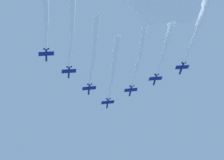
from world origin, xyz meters
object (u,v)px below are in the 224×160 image
object	(u,v)px
jet_port_inner	(94,44)
jet_starboard_mid	(169,34)
jet_starboard_inner	(141,45)
jet_starboard_outer	(202,15)
jet_lead	(114,62)
jet_port_mid	(72,18)

from	to	relation	value
jet_port_inner	jet_starboard_mid	distance (m)	39.99
jet_starboard_inner	jet_starboard_outer	world-z (taller)	jet_starboard_inner
jet_lead	jet_starboard_mid	xyz separation A→B (m)	(-18.99, 28.60, 0.74)
jet_port_inner	jet_port_mid	xyz separation A→B (m)	(16.22, 10.14, 0.15)
jet_lead	jet_port_inner	xyz separation A→B (m)	(15.11, 7.80, -1.17)
jet_lead	jet_starboard_mid	world-z (taller)	jet_starboard_mid
jet_starboard_mid	jet_starboard_outer	world-z (taller)	jet_starboard_mid
jet_starboard_mid	jet_port_inner	bearing A→B (deg)	-31.37
jet_starboard_mid	jet_starboard_outer	bearing A→B (deg)	117.90
jet_port_inner	jet_port_mid	distance (m)	19.13
jet_starboard_inner	jet_starboard_outer	size ratio (longest dim) A/B	0.98
jet_starboard_inner	jet_port_mid	bearing A→B (deg)	3.27
jet_port_inner	jet_starboard_inner	world-z (taller)	jet_starboard_inner
jet_port_mid	jet_lead	bearing A→B (deg)	-150.20
jet_lead	jet_port_inner	distance (m)	17.05
jet_port_mid	jet_starboard_mid	world-z (taller)	jet_starboard_mid
jet_port_inner	jet_starboard_outer	xyz separation A→B (m)	(-43.08, 37.75, 0.68)
jet_lead	jet_port_mid	bearing A→B (deg)	29.80
jet_starboard_inner	jet_port_mid	world-z (taller)	jet_starboard_inner
jet_starboard_outer	jet_port_inner	bearing A→B (deg)	-41.22
jet_lead	jet_starboard_inner	world-z (taller)	jet_starboard_inner
jet_port_mid	jet_starboard_mid	xyz separation A→B (m)	(-50.33, 10.65, 1.76)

